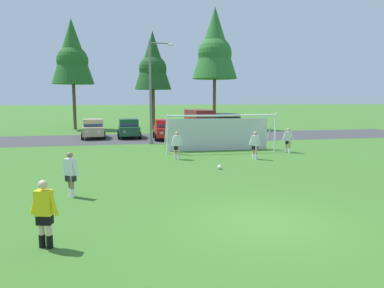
{
  "coord_description": "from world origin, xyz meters",
  "views": [
    {
      "loc": [
        -4.04,
        -9.13,
        3.5
      ],
      "look_at": [
        -0.43,
        7.83,
        1.29
      ],
      "focal_mm": 32.95,
      "sensor_mm": 36.0,
      "label": 1
    }
  ],
  "objects_px": {
    "player_midfield_center": "(255,145)",
    "parked_car_slot_far_left": "(93,128)",
    "parked_car_slot_center_left": "(165,129)",
    "player_winger_left": "(71,175)",
    "soccer_goal": "(220,132)",
    "soccer_ball": "(220,167)",
    "player_defender_far": "(288,140)",
    "parked_car_slot_center": "(200,123)",
    "parked_car_slot_left": "(129,128)",
    "player_striker_near": "(177,145)",
    "parked_car_slot_center_right": "(226,125)",
    "street_lamp": "(153,92)",
    "referee": "(44,214)"
  },
  "relations": [
    {
      "from": "player_striker_near",
      "to": "player_winger_left",
      "type": "height_order",
      "value": "same"
    },
    {
      "from": "soccer_ball",
      "to": "parked_car_slot_left",
      "type": "bearing_deg",
      "value": 104.0
    },
    {
      "from": "soccer_goal",
      "to": "player_winger_left",
      "type": "height_order",
      "value": "soccer_goal"
    },
    {
      "from": "soccer_ball",
      "to": "parked_car_slot_center_left",
      "type": "xyz_separation_m",
      "value": [
        -0.86,
        13.95,
        0.77
      ]
    },
    {
      "from": "player_midfield_center",
      "to": "parked_car_slot_center_left",
      "type": "xyz_separation_m",
      "value": [
        -3.72,
        11.52,
        0.05
      ]
    },
    {
      "from": "player_striker_near",
      "to": "player_winger_left",
      "type": "relative_size",
      "value": 1.0
    },
    {
      "from": "soccer_ball",
      "to": "player_defender_far",
      "type": "bearing_deg",
      "value": 36.12
    },
    {
      "from": "soccer_goal",
      "to": "referee",
      "type": "height_order",
      "value": "soccer_goal"
    },
    {
      "from": "parked_car_slot_center_left",
      "to": "parked_car_slot_center_right",
      "type": "bearing_deg",
      "value": 9.49
    },
    {
      "from": "referee",
      "to": "street_lamp",
      "type": "relative_size",
      "value": 0.21
    },
    {
      "from": "parked_car_slot_center",
      "to": "player_striker_near",
      "type": "bearing_deg",
      "value": -109.41
    },
    {
      "from": "parked_car_slot_far_left",
      "to": "parked_car_slot_center_left",
      "type": "distance_m",
      "value": 6.65
    },
    {
      "from": "soccer_goal",
      "to": "parked_car_slot_center_right",
      "type": "xyz_separation_m",
      "value": [
        3.24,
        8.78,
        -0.18
      ]
    },
    {
      "from": "player_defender_far",
      "to": "parked_car_slot_center_right",
      "type": "bearing_deg",
      "value": 94.92
    },
    {
      "from": "parked_car_slot_center_left",
      "to": "street_lamp",
      "type": "bearing_deg",
      "value": -114.22
    },
    {
      "from": "soccer_goal",
      "to": "parked_car_slot_center_left",
      "type": "xyz_separation_m",
      "value": [
        -2.66,
        7.8,
        -0.42
      ]
    },
    {
      "from": "soccer_goal",
      "to": "parked_car_slot_far_left",
      "type": "relative_size",
      "value": 1.73
    },
    {
      "from": "soccer_ball",
      "to": "street_lamp",
      "type": "relative_size",
      "value": 0.03
    },
    {
      "from": "parked_car_slot_center_left",
      "to": "player_winger_left",
      "type": "bearing_deg",
      "value": -108.21
    },
    {
      "from": "player_defender_far",
      "to": "parked_car_slot_center_left",
      "type": "xyz_separation_m",
      "value": [
        -6.82,
        9.6,
        0.05
      ]
    },
    {
      "from": "player_midfield_center",
      "to": "parked_car_slot_center",
      "type": "height_order",
      "value": "parked_car_slot_center"
    },
    {
      "from": "player_midfield_center",
      "to": "parked_car_slot_far_left",
      "type": "xyz_separation_m",
      "value": [
        -10.0,
        13.72,
        0.05
      ]
    },
    {
      "from": "referee",
      "to": "street_lamp",
      "type": "bearing_deg",
      "value": 76.78
    },
    {
      "from": "parked_car_slot_center_right",
      "to": "player_winger_left",
      "type": "bearing_deg",
      "value": -122.1
    },
    {
      "from": "parked_car_slot_center_right",
      "to": "parked_car_slot_far_left",
      "type": "bearing_deg",
      "value": 174.34
    },
    {
      "from": "parked_car_slot_left",
      "to": "parked_car_slot_center",
      "type": "bearing_deg",
      "value": -7.44
    },
    {
      "from": "player_midfield_center",
      "to": "parked_car_slot_center",
      "type": "xyz_separation_m",
      "value": [
        -0.34,
        12.64,
        0.52
      ]
    },
    {
      "from": "player_winger_left",
      "to": "parked_car_slot_center_left",
      "type": "bearing_deg",
      "value": 71.79
    },
    {
      "from": "parked_car_slot_left",
      "to": "parked_car_slot_center_left",
      "type": "height_order",
      "value": "same"
    },
    {
      "from": "soccer_ball",
      "to": "player_defender_far",
      "type": "xyz_separation_m",
      "value": [
        5.95,
        4.34,
        0.71
      ]
    },
    {
      "from": "soccer_ball",
      "to": "parked_car_slot_center_right",
      "type": "distance_m",
      "value": 15.8
    },
    {
      "from": "player_striker_near",
      "to": "parked_car_slot_far_left",
      "type": "relative_size",
      "value": 0.38
    },
    {
      "from": "player_winger_left",
      "to": "referee",
      "type": "bearing_deg",
      "value": -90.59
    },
    {
      "from": "player_midfield_center",
      "to": "parked_car_slot_far_left",
      "type": "bearing_deg",
      "value": 126.08
    },
    {
      "from": "soccer_goal",
      "to": "parked_car_slot_center_right",
      "type": "bearing_deg",
      "value": 69.75
    },
    {
      "from": "parked_car_slot_left",
      "to": "parked_car_slot_center_left",
      "type": "relative_size",
      "value": 0.99
    },
    {
      "from": "player_midfield_center",
      "to": "parked_car_slot_center_left",
      "type": "relative_size",
      "value": 0.38
    },
    {
      "from": "parked_car_slot_center_left",
      "to": "parked_car_slot_far_left",
      "type": "bearing_deg",
      "value": 160.73
    },
    {
      "from": "soccer_goal",
      "to": "parked_car_slot_center",
      "type": "relative_size",
      "value": 1.52
    },
    {
      "from": "soccer_goal",
      "to": "parked_car_slot_far_left",
      "type": "bearing_deg",
      "value": 131.83
    },
    {
      "from": "referee",
      "to": "parked_car_slot_far_left",
      "type": "xyz_separation_m",
      "value": [
        -0.41,
        24.37,
        0.05
      ]
    },
    {
      "from": "soccer_ball",
      "to": "parked_car_slot_center",
      "type": "height_order",
      "value": "parked_car_slot_center"
    },
    {
      "from": "soccer_ball",
      "to": "soccer_goal",
      "type": "relative_size",
      "value": 0.03
    },
    {
      "from": "parked_car_slot_far_left",
      "to": "player_midfield_center",
      "type": "bearing_deg",
      "value": -53.92
    },
    {
      "from": "soccer_goal",
      "to": "parked_car_slot_far_left",
      "type": "height_order",
      "value": "soccer_goal"
    },
    {
      "from": "parked_car_slot_center_right",
      "to": "street_lamp",
      "type": "relative_size",
      "value": 0.6
    },
    {
      "from": "soccer_goal",
      "to": "parked_car_slot_far_left",
      "type": "distance_m",
      "value": 13.41
    },
    {
      "from": "player_striker_near",
      "to": "parked_car_slot_center",
      "type": "height_order",
      "value": "parked_car_slot_center"
    },
    {
      "from": "soccer_goal",
      "to": "player_striker_near",
      "type": "distance_m",
      "value": 4.43
    },
    {
      "from": "player_midfield_center",
      "to": "player_winger_left",
      "type": "relative_size",
      "value": 1.0
    }
  ]
}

